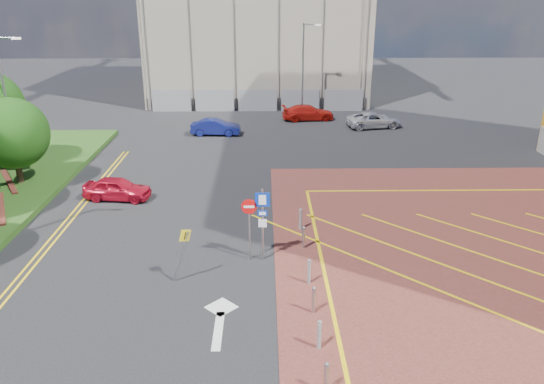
{
  "coord_description": "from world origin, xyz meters",
  "views": [
    {
      "loc": [
        0.59,
        -19.0,
        10.8
      ],
      "look_at": [
        0.93,
        3.2,
        2.22
      ],
      "focal_mm": 35.0,
      "sensor_mm": 36.0,
      "label": 1
    }
  ],
  "objects_px": {
    "car_blue_back": "(216,127)",
    "car_silver_back": "(374,120)",
    "car_red_back": "(308,113)",
    "tree_c": "(12,133)",
    "sign_cluster": "(258,218)",
    "lamp_left_far": "(7,100)",
    "lamp_back": "(304,67)",
    "warning_sign": "(182,249)",
    "car_red_left": "(117,189)"
  },
  "relations": [
    {
      "from": "lamp_back",
      "to": "car_red_back",
      "type": "xyz_separation_m",
      "value": [
        0.34,
        -1.59,
        -3.71
      ]
    },
    {
      "from": "lamp_back",
      "to": "warning_sign",
      "type": "distance_m",
      "value": 29.66
    },
    {
      "from": "tree_c",
      "to": "sign_cluster",
      "type": "distance_m",
      "value": 16.53
    },
    {
      "from": "warning_sign",
      "to": "car_red_back",
      "type": "height_order",
      "value": "warning_sign"
    },
    {
      "from": "car_blue_back",
      "to": "car_silver_back",
      "type": "bearing_deg",
      "value": -77.3
    },
    {
      "from": "car_blue_back",
      "to": "warning_sign",
      "type": "bearing_deg",
      "value": -175.21
    },
    {
      "from": "lamp_back",
      "to": "sign_cluster",
      "type": "bearing_deg",
      "value": -97.97
    },
    {
      "from": "lamp_back",
      "to": "car_red_back",
      "type": "distance_m",
      "value": 4.05
    },
    {
      "from": "lamp_left_far",
      "to": "warning_sign",
      "type": "bearing_deg",
      "value": -47.13
    },
    {
      "from": "lamp_left_far",
      "to": "car_red_back",
      "type": "relative_size",
      "value": 1.78
    },
    {
      "from": "tree_c",
      "to": "car_red_back",
      "type": "relative_size",
      "value": 1.09
    },
    {
      "from": "tree_c",
      "to": "sign_cluster",
      "type": "height_order",
      "value": "tree_c"
    },
    {
      "from": "warning_sign",
      "to": "car_red_left",
      "type": "relative_size",
      "value": 0.62
    },
    {
      "from": "car_blue_back",
      "to": "car_red_back",
      "type": "height_order",
      "value": "car_red_back"
    },
    {
      "from": "lamp_left_far",
      "to": "lamp_back",
      "type": "height_order",
      "value": "lamp_left_far"
    },
    {
      "from": "car_red_left",
      "to": "car_blue_back",
      "type": "distance_m",
      "value": 14.13
    },
    {
      "from": "sign_cluster",
      "to": "car_red_left",
      "type": "bearing_deg",
      "value": 137.65
    },
    {
      "from": "lamp_left_far",
      "to": "car_blue_back",
      "type": "distance_m",
      "value": 15.24
    },
    {
      "from": "car_red_back",
      "to": "sign_cluster",
      "type": "bearing_deg",
      "value": 163.93
    },
    {
      "from": "car_red_left",
      "to": "car_silver_back",
      "type": "xyz_separation_m",
      "value": [
        17.04,
        15.64,
        0.01
      ]
    },
    {
      "from": "warning_sign",
      "to": "car_silver_back",
      "type": "height_order",
      "value": "warning_sign"
    },
    {
      "from": "lamp_left_far",
      "to": "warning_sign",
      "type": "xyz_separation_m",
      "value": [
        11.84,
        -12.75,
        -3.23
      ]
    },
    {
      "from": "car_red_left",
      "to": "warning_sign",
      "type": "bearing_deg",
      "value": -143.89
    },
    {
      "from": "sign_cluster",
      "to": "warning_sign",
      "type": "distance_m",
      "value": 3.4
    },
    {
      "from": "lamp_left_far",
      "to": "lamp_back",
      "type": "relative_size",
      "value": 1.0
    },
    {
      "from": "car_silver_back",
      "to": "lamp_left_far",
      "type": "bearing_deg",
      "value": 105.09
    },
    {
      "from": "lamp_back",
      "to": "sign_cluster",
      "type": "relative_size",
      "value": 2.5
    },
    {
      "from": "tree_c",
      "to": "car_silver_back",
      "type": "relative_size",
      "value": 1.09
    },
    {
      "from": "car_blue_back",
      "to": "car_red_left",
      "type": "bearing_deg",
      "value": 165.86
    },
    {
      "from": "lamp_left_far",
      "to": "car_blue_back",
      "type": "relative_size",
      "value": 2.09
    },
    {
      "from": "lamp_left_far",
      "to": "car_red_left",
      "type": "relative_size",
      "value": 2.21
    },
    {
      "from": "tree_c",
      "to": "car_red_back",
      "type": "xyz_separation_m",
      "value": [
        17.92,
        16.41,
        -2.54
      ]
    },
    {
      "from": "car_blue_back",
      "to": "car_red_back",
      "type": "xyz_separation_m",
      "value": [
        7.63,
        4.92,
        0.02
      ]
    },
    {
      "from": "sign_cluster",
      "to": "lamp_back",
      "type": "bearing_deg",
      "value": 82.03
    },
    {
      "from": "tree_c",
      "to": "car_red_left",
      "type": "distance_m",
      "value": 6.9
    },
    {
      "from": "car_silver_back",
      "to": "car_red_back",
      "type": "bearing_deg",
      "value": 51.27
    },
    {
      "from": "lamp_back",
      "to": "car_red_back",
      "type": "bearing_deg",
      "value": -77.79
    },
    {
      "from": "lamp_back",
      "to": "car_red_left",
      "type": "bearing_deg",
      "value": -119.89
    },
    {
      "from": "tree_c",
      "to": "warning_sign",
      "type": "bearing_deg",
      "value": -44.56
    },
    {
      "from": "warning_sign",
      "to": "car_silver_back",
      "type": "distance_m",
      "value": 27.3
    },
    {
      "from": "lamp_back",
      "to": "car_red_left",
      "type": "distance_m",
      "value": 23.36
    },
    {
      "from": "sign_cluster",
      "to": "car_red_back",
      "type": "height_order",
      "value": "sign_cluster"
    },
    {
      "from": "tree_c",
      "to": "warning_sign",
      "type": "distance_m",
      "value": 15.43
    },
    {
      "from": "tree_c",
      "to": "sign_cluster",
      "type": "xyz_separation_m",
      "value": [
        13.8,
        -9.02,
        -1.24
      ]
    },
    {
      "from": "sign_cluster",
      "to": "car_silver_back",
      "type": "distance_m",
      "value": 24.55
    },
    {
      "from": "warning_sign",
      "to": "car_blue_back",
      "type": "distance_m",
      "value": 22.27
    },
    {
      "from": "lamp_left_far",
      "to": "warning_sign",
      "type": "relative_size",
      "value": 3.57
    },
    {
      "from": "sign_cluster",
      "to": "car_red_left",
      "type": "relative_size",
      "value": 0.88
    },
    {
      "from": "car_red_left",
      "to": "car_silver_back",
      "type": "height_order",
      "value": "car_silver_back"
    },
    {
      "from": "car_red_left",
      "to": "car_red_back",
      "type": "distance_m",
      "value": 21.88
    }
  ]
}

